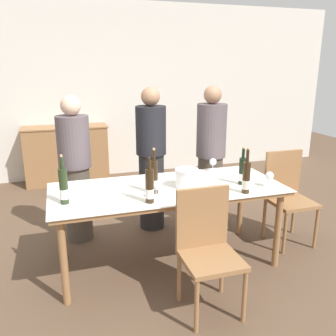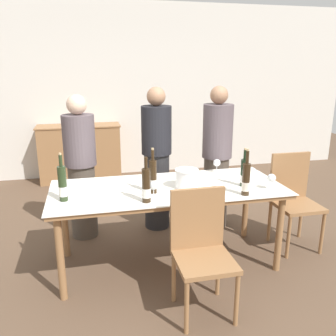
% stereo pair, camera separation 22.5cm
% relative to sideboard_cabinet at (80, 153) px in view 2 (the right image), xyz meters
% --- Properties ---
extents(ground_plane, '(12.00, 12.00, 0.00)m').
position_rel_sideboard_cabinet_xyz_m(ground_plane, '(0.81, -2.81, -0.45)').
color(ground_plane, brown).
extents(back_wall, '(8.00, 0.10, 2.80)m').
position_rel_sideboard_cabinet_xyz_m(back_wall, '(0.81, 0.29, 0.95)').
color(back_wall, silver).
rests_on(back_wall, ground_plane).
extents(sideboard_cabinet, '(1.30, 0.46, 0.90)m').
position_rel_sideboard_cabinet_xyz_m(sideboard_cabinet, '(0.00, 0.00, 0.00)').
color(sideboard_cabinet, '#996B42').
rests_on(sideboard_cabinet, ground_plane).
extents(dining_table, '(2.08, 0.89, 0.76)m').
position_rel_sideboard_cabinet_xyz_m(dining_table, '(0.81, -2.81, 0.24)').
color(dining_table, '#996B42').
rests_on(dining_table, ground_plane).
extents(ice_bucket, '(0.21, 0.21, 0.17)m').
position_rel_sideboard_cabinet_xyz_m(ice_bucket, '(0.97, -2.86, 0.40)').
color(ice_bucket, white).
rests_on(ice_bucket, dining_table).
extents(wine_bottle_0, '(0.07, 0.07, 0.40)m').
position_rel_sideboard_cabinet_xyz_m(wine_bottle_0, '(1.40, -3.14, 0.44)').
color(wine_bottle_0, '#332314').
rests_on(wine_bottle_0, dining_table).
extents(wine_bottle_1, '(0.06, 0.06, 0.39)m').
position_rel_sideboard_cabinet_xyz_m(wine_bottle_1, '(0.65, -2.92, 0.44)').
color(wine_bottle_1, '#332314').
rests_on(wine_bottle_1, dining_table).
extents(wine_bottle_2, '(0.07, 0.07, 0.40)m').
position_rel_sideboard_cabinet_xyz_m(wine_bottle_2, '(-0.09, -2.94, 0.44)').
color(wine_bottle_2, '#28381E').
rests_on(wine_bottle_2, dining_table).
extents(wine_bottle_3, '(0.07, 0.07, 0.37)m').
position_rel_sideboard_cabinet_xyz_m(wine_bottle_3, '(0.56, -3.12, 0.44)').
color(wine_bottle_3, '#332314').
rests_on(wine_bottle_3, dining_table).
extents(wine_bottle_4, '(0.06, 0.06, 0.35)m').
position_rel_sideboard_cabinet_xyz_m(wine_bottle_4, '(1.48, -2.93, 0.43)').
color(wine_bottle_4, black).
rests_on(wine_bottle_4, dining_table).
extents(wine_glass_0, '(0.08, 0.08, 0.14)m').
position_rel_sideboard_cabinet_xyz_m(wine_glass_0, '(1.68, -3.06, 0.40)').
color(wine_glass_0, white).
rests_on(wine_glass_0, dining_table).
extents(wine_glass_1, '(0.07, 0.07, 0.14)m').
position_rel_sideboard_cabinet_xyz_m(wine_glass_1, '(1.39, -2.47, 0.40)').
color(wine_glass_1, white).
rests_on(wine_glass_1, dining_table).
extents(wine_glass_2, '(0.07, 0.07, 0.14)m').
position_rel_sideboard_cabinet_xyz_m(wine_glass_2, '(0.63, -3.05, 0.41)').
color(wine_glass_2, white).
rests_on(wine_glass_2, dining_table).
extents(chair_right_end, '(0.42, 0.42, 0.96)m').
position_rel_sideboard_cabinet_xyz_m(chair_right_end, '(2.14, -2.72, 0.09)').
color(chair_right_end, '#996B42').
rests_on(chair_right_end, ground_plane).
extents(chair_near_front, '(0.42, 0.42, 0.93)m').
position_rel_sideboard_cabinet_xyz_m(chair_near_front, '(0.90, -3.48, 0.08)').
color(chair_near_front, '#996B42').
rests_on(chair_near_front, ground_plane).
extents(person_host, '(0.33, 0.33, 1.54)m').
position_rel_sideboard_cabinet_xyz_m(person_host, '(0.04, -2.04, 0.31)').
color(person_host, '#51473D').
rests_on(person_host, ground_plane).
extents(person_guest_left, '(0.33, 0.33, 1.60)m').
position_rel_sideboard_cabinet_xyz_m(person_guest_left, '(0.86, -2.00, 0.35)').
color(person_guest_left, '#262628').
rests_on(person_guest_left, ground_plane).
extents(person_guest_right, '(0.33, 0.33, 1.61)m').
position_rel_sideboard_cabinet_xyz_m(person_guest_right, '(1.53, -2.11, 0.35)').
color(person_guest_right, '#51473D').
rests_on(person_guest_right, ground_plane).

